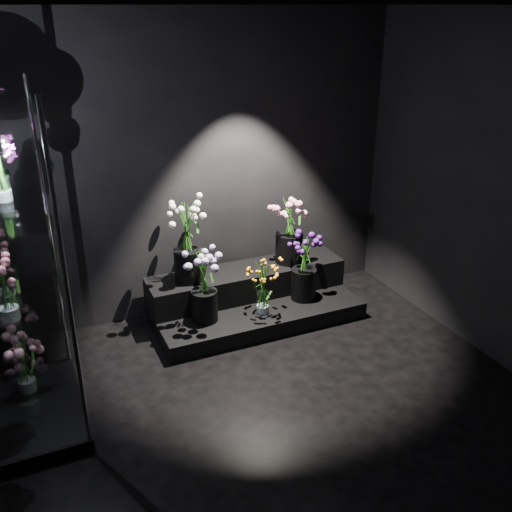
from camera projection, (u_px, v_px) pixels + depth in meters
floor at (288, 425)px, 4.14m from camera, size 4.00×4.00×0.00m
ceiling at (300, 5)px, 3.01m from camera, size 4.00×4.00×0.00m
wall_back at (193, 171)px, 5.25m from camera, size 4.00×0.00×4.00m
display_riser at (252, 297)px, 5.57m from camera, size 1.96×0.87×0.44m
display_case at (10, 273)px, 3.74m from camera, size 0.65×1.08×2.38m
bouquet_orange_bells at (263, 287)px, 5.22m from camera, size 0.31×0.31×0.51m
bouquet_lilac at (204, 280)px, 5.04m from camera, size 0.45×0.45×0.71m
bouquet_purple at (304, 266)px, 5.45m from camera, size 0.35×0.35×0.63m
bouquet_cream_roses at (187, 238)px, 5.17m from camera, size 0.46×0.46×0.77m
bouquet_pink_roses at (290, 228)px, 5.58m from camera, size 0.41×0.41×0.66m
bouquet_case_pink at (4, 286)px, 3.61m from camera, size 0.32×0.32×0.46m
bouquet_case_base_pink at (23, 362)px, 4.24m from camera, size 0.37×0.37×0.49m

